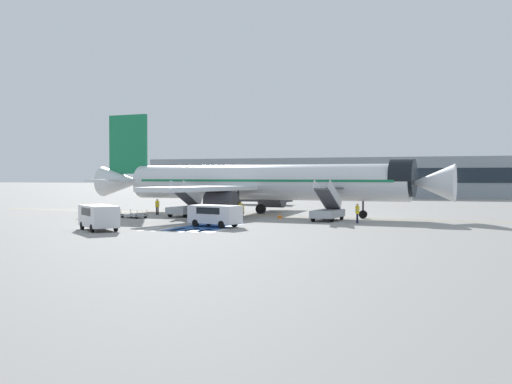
{
  "coord_description": "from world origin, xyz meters",
  "views": [
    {
      "loc": [
        20.56,
        -61.72,
        4.3
      ],
      "look_at": [
        0.03,
        -1.87,
        2.67
      ],
      "focal_mm": 42.0,
      "sensor_mm": 36.0,
      "label": 1
    }
  ],
  "objects_px": {
    "airliner": "(258,182)",
    "terminal_building": "(327,177)",
    "service_van_0": "(99,215)",
    "ground_crew_2": "(357,212)",
    "fuel_tanker": "(258,194)",
    "ground_crew_3": "(243,210)",
    "boarding_stairs_forward": "(328,211)",
    "service_van_1": "(215,214)",
    "ground_crew_0": "(240,209)",
    "ground_crew_1": "(157,206)",
    "traffic_cone_0": "(280,216)",
    "baggage_cart": "(134,216)",
    "boarding_stairs_aft": "(186,207)"
  },
  "relations": [
    {
      "from": "boarding_stairs_aft",
      "to": "traffic_cone_0",
      "type": "bearing_deg",
      "value": 5.09
    },
    {
      "from": "fuel_tanker",
      "to": "service_van_1",
      "type": "xyz_separation_m",
      "value": [
        9.64,
        -40.05,
        -0.55
      ]
    },
    {
      "from": "fuel_tanker",
      "to": "ground_crew_3",
      "type": "height_order",
      "value": "fuel_tanker"
    },
    {
      "from": "boarding_stairs_forward",
      "to": "fuel_tanker",
      "type": "distance_m",
      "value": 34.53
    },
    {
      "from": "service_van_0",
      "to": "terminal_building",
      "type": "xyz_separation_m",
      "value": [
        -0.56,
        88.19,
        2.94
      ]
    },
    {
      "from": "terminal_building",
      "to": "ground_crew_2",
      "type": "bearing_deg",
      "value": -75.69
    },
    {
      "from": "airliner",
      "to": "ground_crew_1",
      "type": "height_order",
      "value": "airliner"
    },
    {
      "from": "service_van_0",
      "to": "airliner",
      "type": "bearing_deg",
      "value": 24.55
    },
    {
      "from": "ground_crew_0",
      "to": "terminal_building",
      "type": "relative_size",
      "value": 0.02
    },
    {
      "from": "airliner",
      "to": "traffic_cone_0",
      "type": "height_order",
      "value": "airliner"
    },
    {
      "from": "ground_crew_0",
      "to": "traffic_cone_0",
      "type": "bearing_deg",
      "value": 106.04
    },
    {
      "from": "airliner",
      "to": "traffic_cone_0",
      "type": "distance_m",
      "value": 6.34
    },
    {
      "from": "boarding_stairs_forward",
      "to": "baggage_cart",
      "type": "distance_m",
      "value": 20.1
    },
    {
      "from": "airliner",
      "to": "boarding_stairs_aft",
      "type": "height_order",
      "value": "airliner"
    },
    {
      "from": "service_van_1",
      "to": "ground_crew_2",
      "type": "xyz_separation_m",
      "value": [
        10.89,
        7.87,
        -0.06
      ]
    },
    {
      "from": "ground_crew_3",
      "to": "boarding_stairs_forward",
      "type": "bearing_deg",
      "value": -89.22
    },
    {
      "from": "ground_crew_1",
      "to": "traffic_cone_0",
      "type": "xyz_separation_m",
      "value": [
        14.59,
        -0.9,
        -0.75
      ]
    },
    {
      "from": "boarding_stairs_aft",
      "to": "ground_crew_0",
      "type": "relative_size",
      "value": 2.95
    },
    {
      "from": "ground_crew_1",
      "to": "ground_crew_3",
      "type": "height_order",
      "value": "ground_crew_1"
    },
    {
      "from": "boarding_stairs_forward",
      "to": "baggage_cart",
      "type": "xyz_separation_m",
      "value": [
        -19.89,
        -2.76,
        -0.74
      ]
    },
    {
      "from": "baggage_cart",
      "to": "boarding_stairs_forward",
      "type": "bearing_deg",
      "value": -66.12
    },
    {
      "from": "ground_crew_0",
      "to": "baggage_cart",
      "type": "bearing_deg",
      "value": -89.39
    },
    {
      "from": "terminal_building",
      "to": "baggage_cart",
      "type": "bearing_deg",
      "value": -93.25
    },
    {
      "from": "service_van_0",
      "to": "ground_crew_2",
      "type": "xyz_separation_m",
      "value": [
        18.35,
        14.06,
        -0.15
      ]
    },
    {
      "from": "ground_crew_1",
      "to": "baggage_cart",
      "type": "bearing_deg",
      "value": 50.43
    },
    {
      "from": "ground_crew_0",
      "to": "ground_crew_1",
      "type": "bearing_deg",
      "value": -115.43
    },
    {
      "from": "ground_crew_3",
      "to": "traffic_cone_0",
      "type": "relative_size",
      "value": 2.77
    },
    {
      "from": "ground_crew_0",
      "to": "ground_crew_2",
      "type": "height_order",
      "value": "ground_crew_2"
    },
    {
      "from": "airliner",
      "to": "boarding_stairs_forward",
      "type": "height_order",
      "value": "airliner"
    },
    {
      "from": "ground_crew_3",
      "to": "ground_crew_2",
      "type": "bearing_deg",
      "value": -103.6
    },
    {
      "from": "fuel_tanker",
      "to": "ground_crew_1",
      "type": "bearing_deg",
      "value": 177.1
    },
    {
      "from": "boarding_stairs_aft",
      "to": "traffic_cone_0",
      "type": "xyz_separation_m",
      "value": [
        10.59,
        0.02,
        -0.68
      ]
    },
    {
      "from": "airliner",
      "to": "ground_crew_3",
      "type": "bearing_deg",
      "value": 11.41
    },
    {
      "from": "service_van_1",
      "to": "terminal_building",
      "type": "xyz_separation_m",
      "value": [
        -8.02,
        82.0,
        3.02
      ]
    },
    {
      "from": "service_van_0",
      "to": "service_van_1",
      "type": "relative_size",
      "value": 1.01
    },
    {
      "from": "ground_crew_0",
      "to": "boarding_stairs_forward",
      "type": "bearing_deg",
      "value": 81.85
    },
    {
      "from": "ground_crew_1",
      "to": "traffic_cone_0",
      "type": "distance_m",
      "value": 14.64
    },
    {
      "from": "service_van_0",
      "to": "ground_crew_1",
      "type": "height_order",
      "value": "service_van_0"
    },
    {
      "from": "service_van_1",
      "to": "ground_crew_0",
      "type": "bearing_deg",
      "value": 22.69
    },
    {
      "from": "boarding_stairs_forward",
      "to": "ground_crew_3",
      "type": "relative_size",
      "value": 3.27
    },
    {
      "from": "boarding_stairs_aft",
      "to": "ground_crew_0",
      "type": "bearing_deg",
      "value": -9.98
    },
    {
      "from": "airliner",
      "to": "terminal_building",
      "type": "height_order",
      "value": "airliner"
    },
    {
      "from": "ground_crew_2",
      "to": "ground_crew_3",
      "type": "bearing_deg",
      "value": 55.8
    },
    {
      "from": "fuel_tanker",
      "to": "ground_crew_3",
      "type": "xyz_separation_m",
      "value": [
        9.02,
        -31.47,
        -0.73
      ]
    },
    {
      "from": "boarding_stairs_forward",
      "to": "traffic_cone_0",
      "type": "relative_size",
      "value": 9.04
    },
    {
      "from": "airliner",
      "to": "traffic_cone_0",
      "type": "relative_size",
      "value": 70.74
    },
    {
      "from": "traffic_cone_0",
      "to": "service_van_0",
      "type": "bearing_deg",
      "value": -118.89
    },
    {
      "from": "boarding_stairs_forward",
      "to": "ground_crew_1",
      "type": "bearing_deg",
      "value": 178.35
    },
    {
      "from": "baggage_cart",
      "to": "ground_crew_3",
      "type": "distance_m",
      "value": 11.72
    },
    {
      "from": "ground_crew_3",
      "to": "terminal_building",
      "type": "height_order",
      "value": "terminal_building"
    }
  ]
}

